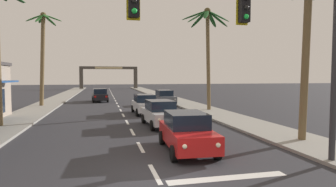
{
  "coord_description": "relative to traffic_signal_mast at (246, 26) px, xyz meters",
  "views": [
    {
      "loc": [
        -1.66,
        -8.8,
        3.23
      ],
      "look_at": [
        2.23,
        8.0,
        2.2
      ],
      "focal_mm": 30.32,
      "sensor_mm": 36.0,
      "label": 1
    }
  ],
  "objects": [
    {
      "name": "sedan_oncoming_far",
      "position": [
        -5.05,
        28.79,
        -4.06
      ],
      "size": [
        2.15,
        4.53,
        1.68
      ],
      "color": "black",
      "rests_on": "ground"
    },
    {
      "name": "sedan_lead_at_stop_bar",
      "position": [
        -1.17,
        2.94,
        -4.06
      ],
      "size": [
        2.11,
        4.51,
        1.68
      ],
      "color": "red",
      "rests_on": "ground"
    },
    {
      "name": "sedan_parked_nearest_kerb",
      "position": [
        2.21,
        22.94,
        -4.06
      ],
      "size": [
        2.06,
        4.49,
        1.68
      ],
      "color": "#4C515B",
      "rests_on": "ground"
    },
    {
      "name": "sidewalk_left",
      "position": [
        -10.84,
        20.08,
        -4.85
      ],
      "size": [
        3.2,
        110.0,
        0.14
      ],
      "primitive_type": "cube",
      "color": "gray",
      "rests_on": "ground"
    },
    {
      "name": "palm_right_second",
      "position": [
        4.81,
        16.21,
        1.91
      ],
      "size": [
        4.49,
        4.15,
        9.55
      ],
      "color": "brown",
      "rests_on": "ground"
    },
    {
      "name": "palm_left_third",
      "position": [
        -10.82,
        23.78,
        1.53
      ],
      "size": [
        3.63,
        3.51,
        10.02
      ],
      "color": "brown",
      "rests_on": "ground"
    },
    {
      "name": "sidewalk_right",
      "position": [
        4.76,
        20.08,
        -4.85
      ],
      "size": [
        3.2,
        110.0,
        0.14
      ],
      "primitive_type": "cube",
      "color": "gray",
      "rests_on": "ground"
    },
    {
      "name": "lane_markings",
      "position": [
        -2.64,
        21.24,
        -4.91
      ],
      "size": [
        4.28,
        89.89,
        0.01
      ],
      "color": "silver",
      "rests_on": "ground"
    },
    {
      "name": "sedan_fifth_in_queue",
      "position": [
        -1.14,
        15.6,
        -4.06
      ],
      "size": [
        2.04,
        4.49,
        1.68
      ],
      "color": "silver",
      "rests_on": "ground"
    },
    {
      "name": "town_gateway_arch",
      "position": [
        -3.04,
        66.98,
        -1.05
      ],
      "size": [
        14.79,
        0.9,
        5.86
      ],
      "color": "#423D38",
      "rests_on": "ground"
    },
    {
      "name": "sedan_third_in_queue",
      "position": [
        -1.04,
        9.27,
        -4.06
      ],
      "size": [
        2.1,
        4.51,
        1.68
      ],
      "color": "silver",
      "rests_on": "ground"
    },
    {
      "name": "palm_right_nearest",
      "position": [
        4.98,
        3.23,
        1.07
      ],
      "size": [
        3.53,
        3.41,
        8.48
      ],
      "color": "brown",
      "rests_on": "ground"
    },
    {
      "name": "traffic_signal_mast",
      "position": [
        0.0,
        0.0,
        0.0
      ],
      "size": [
        11.08,
        0.41,
        6.83
      ],
      "color": "#2D2D33",
      "rests_on": "ground"
    },
    {
      "name": "ground_plane",
      "position": [
        -3.04,
        0.08,
        -4.92
      ],
      "size": [
        220.0,
        220.0,
        0.0
      ],
      "primitive_type": "plane",
      "color": "#2D2D33"
    }
  ]
}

